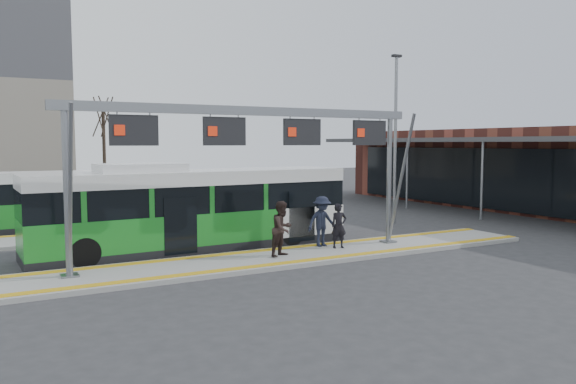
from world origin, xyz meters
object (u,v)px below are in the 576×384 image
hero_bus (193,210)px  passenger_b (282,229)px  passenger_c (322,221)px  gantry (256,137)px  passenger_a (339,226)px

hero_bus → passenger_b: (2.09, -3.35, -0.42)m
passenger_b → passenger_c: passenger_b is taller
gantry → passenger_a: gantry is taller
gantry → passenger_a: bearing=-0.1°
hero_bus → passenger_a: (4.68, -3.03, -0.55)m
gantry → passenger_a: 4.77m
hero_bus → passenger_b: hero_bus is taller
gantry → passenger_b: gantry is taller
hero_bus → passenger_c: (4.31, -2.42, -0.43)m
hero_bus → passenger_c: size_ratio=6.40×
passenger_c → gantry: bearing=-169.4°
hero_bus → passenger_b: size_ratio=6.35×
passenger_b → hero_bus: bearing=95.9°
passenger_a → passenger_b: passenger_b is taller
gantry → passenger_c: size_ratio=6.74×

